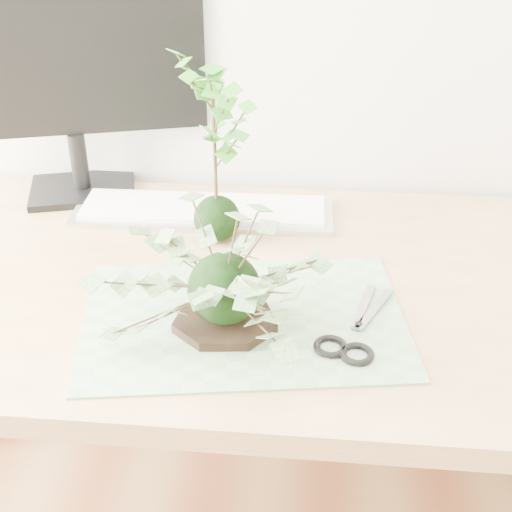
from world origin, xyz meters
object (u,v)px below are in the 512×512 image
at_px(desk, 230,320).
at_px(maple_kokedama, 213,110).
at_px(monitor, 67,63).
at_px(keyboard, 203,210).
at_px(ivy_kokedama, 223,259).

bearing_deg(desk, maple_kokedama, 106.09).
bearing_deg(monitor, desk, -57.03).
xyz_separation_m(desk, keyboard, (-0.08, 0.22, 0.10)).
height_order(desk, maple_kokedama, maple_kokedama).
distance_m(desk, keyboard, 0.25).
distance_m(ivy_kokedama, monitor, 0.58).
bearing_deg(ivy_kokedama, maple_kokedama, 100.48).
bearing_deg(ivy_kokedama, keyboard, 104.11).
bearing_deg(keyboard, desk, -71.82).
relative_size(keyboard, monitor, 0.99).
bearing_deg(desk, keyboard, 109.52).
distance_m(maple_kokedama, monitor, 0.35).
relative_size(desk, monitor, 3.14).
xyz_separation_m(desk, ivy_kokedama, (0.01, -0.14, 0.21)).
distance_m(desk, ivy_kokedama, 0.25).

